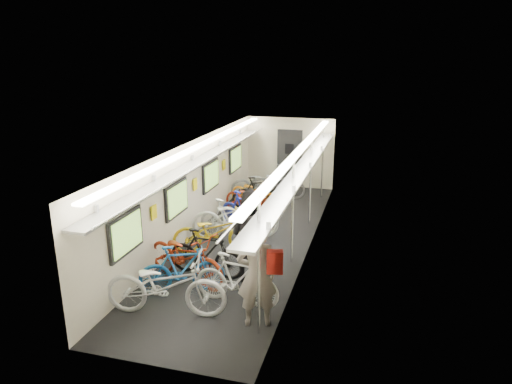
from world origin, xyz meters
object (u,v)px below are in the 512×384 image
Objects in this scene: passenger_mid at (250,235)px; bicycle_0 at (166,285)px; bicycle_1 at (182,269)px; backpack at (275,262)px; passenger_near at (257,275)px.

bicycle_0 is at bearing 77.94° from passenger_mid.
bicycle_1 is 0.85× the size of passenger_mid.
passenger_mid is at bearing -76.10° from bicycle_1.
bicycle_1 is (-0.05, 0.78, -0.07)m from bicycle_0.
passenger_mid reaches higher than backpack.
passenger_near reaches higher than backpack.
bicycle_0 is 1.66m from passenger_near.
passenger_near is at bearing 140.16° from backpack.
passenger_mid reaches higher than bicycle_0.
backpack is (0.34, -0.17, 0.36)m from passenger_near.
backpack is at bearing -100.33° from bicycle_0.
bicycle_0 is 1.32× the size of bicycle_1.
passenger_near is (1.62, 0.13, 0.35)m from bicycle_0.
backpack is at bearing 138.45° from passenger_mid.
bicycle_1 is at bearing 58.96° from passenger_mid.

